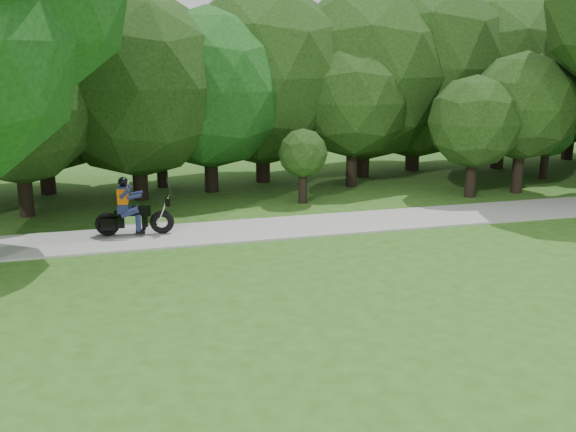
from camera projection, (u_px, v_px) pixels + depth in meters
name	position (u px, v px, depth m)	size (l,w,h in m)	color
ground	(539.00, 338.00, 11.08)	(100.00, 100.00, 0.00)	#345618
walkway	(365.00, 222.00, 18.54)	(60.00, 2.20, 0.06)	#A3A39E
tree_line	(363.00, 81.00, 24.15)	(40.04, 11.21, 7.90)	black
touring_motorcycle	(129.00, 214.00, 16.95)	(2.07, 0.75, 1.58)	black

